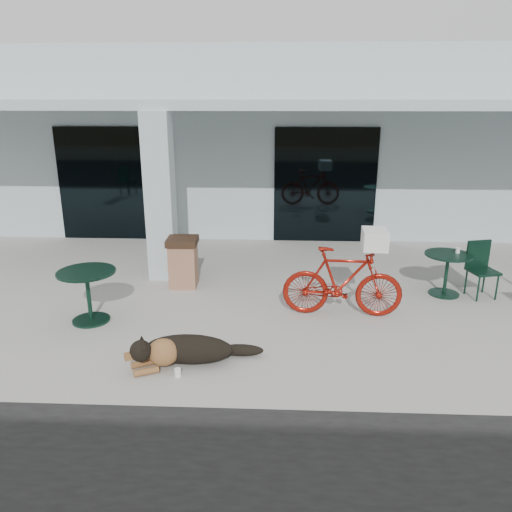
{
  "coord_description": "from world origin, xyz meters",
  "views": [
    {
      "loc": [
        0.71,
        -6.8,
        3.35
      ],
      "look_at": [
        0.37,
        0.55,
        1.0
      ],
      "focal_mm": 35.0,
      "sensor_mm": 36.0,
      "label": 1
    }
  ],
  "objects_px": {
    "cafe_table_far": "(446,274)",
    "trash_receptacle": "(183,262)",
    "bicycle": "(342,282)",
    "cafe_chair_far_a": "(483,271)",
    "cafe_table_near": "(89,296)",
    "dog": "(189,348)"
  },
  "relations": [
    {
      "from": "cafe_table_far",
      "to": "trash_receptacle",
      "type": "bearing_deg",
      "value": 177.4
    },
    {
      "from": "bicycle",
      "to": "cafe_chair_far_a",
      "type": "height_order",
      "value": "bicycle"
    },
    {
      "from": "cafe_table_far",
      "to": "cafe_chair_far_a",
      "type": "bearing_deg",
      "value": -8.35
    },
    {
      "from": "cafe_table_near",
      "to": "cafe_chair_far_a",
      "type": "distance_m",
      "value": 6.59
    },
    {
      "from": "cafe_table_far",
      "to": "cafe_chair_far_a",
      "type": "relative_size",
      "value": 0.82
    },
    {
      "from": "bicycle",
      "to": "cafe_chair_far_a",
      "type": "relative_size",
      "value": 1.93
    },
    {
      "from": "cafe_chair_far_a",
      "to": "trash_receptacle",
      "type": "xyz_separation_m",
      "value": [
        -5.29,
        0.3,
        -0.03
      ]
    },
    {
      "from": "cafe_table_far",
      "to": "trash_receptacle",
      "type": "distance_m",
      "value": 4.7
    },
    {
      "from": "trash_receptacle",
      "to": "bicycle",
      "type": "bearing_deg",
      "value": -23.06
    },
    {
      "from": "cafe_table_near",
      "to": "cafe_chair_far_a",
      "type": "height_order",
      "value": "cafe_chair_far_a"
    },
    {
      "from": "bicycle",
      "to": "trash_receptacle",
      "type": "height_order",
      "value": "bicycle"
    },
    {
      "from": "dog",
      "to": "cafe_table_far",
      "type": "bearing_deg",
      "value": 7.18
    },
    {
      "from": "trash_receptacle",
      "to": "cafe_chair_far_a",
      "type": "bearing_deg",
      "value": -3.25
    },
    {
      "from": "cafe_chair_far_a",
      "to": "cafe_table_near",
      "type": "bearing_deg",
      "value": 177.3
    },
    {
      "from": "cafe_table_far",
      "to": "trash_receptacle",
      "type": "relative_size",
      "value": 0.87
    },
    {
      "from": "dog",
      "to": "cafe_chair_far_a",
      "type": "height_order",
      "value": "cafe_chair_far_a"
    },
    {
      "from": "cafe_chair_far_a",
      "to": "dog",
      "type": "bearing_deg",
      "value": -165.98
    },
    {
      "from": "cafe_table_near",
      "to": "cafe_table_far",
      "type": "distance_m",
      "value": 6.03
    },
    {
      "from": "dog",
      "to": "cafe_chair_far_a",
      "type": "xyz_separation_m",
      "value": [
        4.7,
        2.5,
        0.27
      ]
    },
    {
      "from": "bicycle",
      "to": "dog",
      "type": "relative_size",
      "value": 1.41
    },
    {
      "from": "cafe_table_near",
      "to": "trash_receptacle",
      "type": "height_order",
      "value": "trash_receptacle"
    },
    {
      "from": "dog",
      "to": "cafe_chair_far_a",
      "type": "distance_m",
      "value": 5.33
    }
  ]
}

